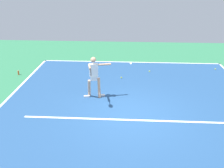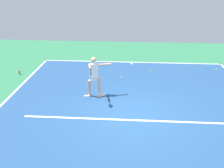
# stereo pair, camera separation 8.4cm
# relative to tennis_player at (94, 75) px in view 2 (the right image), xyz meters

# --- Properties ---
(ground_plane) EXTENTS (21.90, 21.90, 0.00)m
(ground_plane) POSITION_rel_tennis_player_xyz_m (-1.55, 1.36, -0.99)
(ground_plane) COLOR #2D754C
(court_surface) EXTENTS (10.32, 12.17, 0.00)m
(court_surface) POSITION_rel_tennis_player_xyz_m (-1.55, 1.36, -0.99)
(court_surface) COLOR navy
(court_surface) RESTS_ON ground_plane
(court_line_baseline_near) EXTENTS (10.32, 0.10, 0.01)m
(court_line_baseline_near) POSITION_rel_tennis_player_xyz_m (-1.55, -4.68, -0.99)
(court_line_baseline_near) COLOR white
(court_line_baseline_near) RESTS_ON ground_plane
(court_line_service) EXTENTS (7.74, 0.10, 0.01)m
(court_line_service) POSITION_rel_tennis_player_xyz_m (-1.55, 1.72, -0.99)
(court_line_service) COLOR white
(court_line_service) RESTS_ON ground_plane
(court_line_centre_mark) EXTENTS (0.10, 0.30, 0.01)m
(court_line_centre_mark) POSITION_rel_tennis_player_xyz_m (-1.55, -4.48, -0.99)
(court_line_centre_mark) COLOR white
(court_line_centre_mark) RESTS_ON ground_plane
(tennis_player) EXTENTS (1.14, 1.27, 1.74)m
(tennis_player) POSITION_rel_tennis_player_xyz_m (0.00, 0.00, 0.00)
(tennis_player) COLOR tan
(tennis_player) RESTS_ON ground_plane
(tennis_ball_near_player) EXTENTS (0.07, 0.07, 0.07)m
(tennis_ball_near_player) POSITION_rel_tennis_player_xyz_m (-2.52, -3.14, -0.96)
(tennis_ball_near_player) COLOR #CCE033
(tennis_ball_near_player) RESTS_ON ground_plane
(tennis_ball_by_baseline) EXTENTS (0.07, 0.07, 0.07)m
(tennis_ball_by_baseline) POSITION_rel_tennis_player_xyz_m (-1.06, -2.14, -0.96)
(tennis_ball_by_baseline) COLOR yellow
(tennis_ball_by_baseline) RESTS_ON ground_plane
(tennis_ball_by_sideline) EXTENTS (0.07, 0.07, 0.07)m
(tennis_ball_by_sideline) POSITION_rel_tennis_player_xyz_m (-6.10, -3.68, -0.96)
(tennis_ball_by_sideline) COLOR yellow
(tennis_ball_by_sideline) RESTS_ON ground_plane
(water_bottle) EXTENTS (0.07, 0.07, 0.22)m
(water_bottle) POSITION_rel_tennis_player_xyz_m (4.20, -2.29, -0.88)
(water_bottle) COLOR #D84C1E
(water_bottle) RESTS_ON ground_plane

